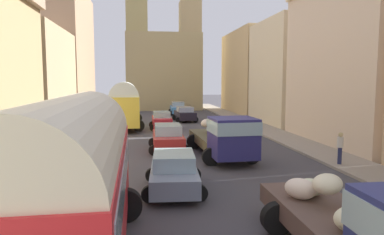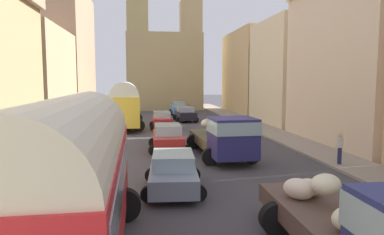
% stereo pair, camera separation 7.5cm
% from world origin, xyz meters
% --- Properties ---
extents(ground_plane, '(154.00, 154.00, 0.00)m').
position_xyz_m(ground_plane, '(0.00, 27.00, 0.00)').
color(ground_plane, '#413E43').
extents(sidewalk_left, '(2.50, 70.00, 0.14)m').
position_xyz_m(sidewalk_left, '(-7.25, 27.00, 0.07)').
color(sidewalk_left, '#9EA096').
rests_on(sidewalk_left, ground).
extents(sidewalk_right, '(2.50, 70.00, 0.14)m').
position_xyz_m(sidewalk_right, '(7.25, 27.00, 0.07)').
color(sidewalk_right, gray).
rests_on(sidewalk_right, ground).
extents(building_left_2, '(4.08, 9.08, 7.85)m').
position_xyz_m(building_left_2, '(-10.54, 25.99, 3.92)').
color(building_left_2, tan).
rests_on(building_left_2, ground).
extents(building_left_3, '(4.50, 11.37, 12.85)m').
position_xyz_m(building_left_3, '(-10.75, 36.69, 6.42)').
color(building_left_3, tan).
rests_on(building_left_3, ground).
extents(building_right_2, '(4.95, 11.33, 10.90)m').
position_xyz_m(building_right_2, '(10.75, 22.14, 5.47)').
color(building_right_2, beige).
rests_on(building_right_2, ground).
extents(building_right_3, '(5.85, 9.59, 10.04)m').
position_xyz_m(building_right_3, '(11.42, 33.40, 5.02)').
color(building_right_3, beige).
rests_on(building_right_3, ground).
extents(building_right_4, '(5.24, 13.29, 10.54)m').
position_xyz_m(building_right_4, '(11.12, 45.28, 5.27)').
color(building_right_4, tan).
rests_on(building_right_4, ground).
extents(distant_church, '(10.76, 6.50, 18.35)m').
position_xyz_m(distant_church, '(0.00, 52.62, 6.71)').
color(distant_church, tan).
rests_on(distant_church, ground).
extents(parked_bus_0, '(3.35, 8.23, 3.92)m').
position_xyz_m(parked_bus_0, '(-4.73, 8.12, 2.16)').
color(parked_bus_0, red).
rests_on(parked_bus_0, ground).
extents(parked_bus_1, '(3.48, 9.65, 4.13)m').
position_xyz_m(parked_bus_1, '(-4.71, 32.80, 2.29)').
color(parked_bus_1, yellow).
rests_on(parked_bus_1, ground).
extents(cargo_truck_0, '(3.01, 7.01, 2.43)m').
position_xyz_m(cargo_truck_0, '(1.52, 6.16, 1.26)').
color(cargo_truck_0, navy).
rests_on(cargo_truck_0, ground).
extents(cargo_truck_1, '(3.26, 7.70, 2.42)m').
position_xyz_m(cargo_truck_1, '(1.27, 18.57, 1.25)').
color(cargo_truck_1, navy).
rests_on(cargo_truck_1, ground).
extents(car_0, '(2.49, 3.90, 1.52)m').
position_xyz_m(car_0, '(1.24, 36.66, 0.77)').
color(car_0, black).
rests_on(car_0, ground).
extents(car_1, '(2.29, 4.21, 1.60)m').
position_xyz_m(car_1, '(1.23, 44.27, 0.80)').
color(car_1, '#4185C9').
rests_on(car_1, ground).
extents(car_2, '(2.51, 4.18, 1.50)m').
position_xyz_m(car_2, '(-1.94, 13.44, 0.75)').
color(car_2, gray).
rests_on(car_2, ground).
extents(car_3, '(2.41, 4.22, 1.61)m').
position_xyz_m(car_3, '(-1.61, 21.41, 0.80)').
color(car_3, '#B82C29').
rests_on(car_3, ground).
extents(car_4, '(2.20, 3.66, 1.58)m').
position_xyz_m(car_4, '(-1.48, 30.90, 0.80)').
color(car_4, '#B52532').
rests_on(car_4, ground).
extents(pedestrian_2, '(0.41, 0.41, 1.72)m').
position_xyz_m(pedestrian_2, '(6.54, 16.19, 1.00)').
color(pedestrian_2, '#22264C').
rests_on(pedestrian_2, ground).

